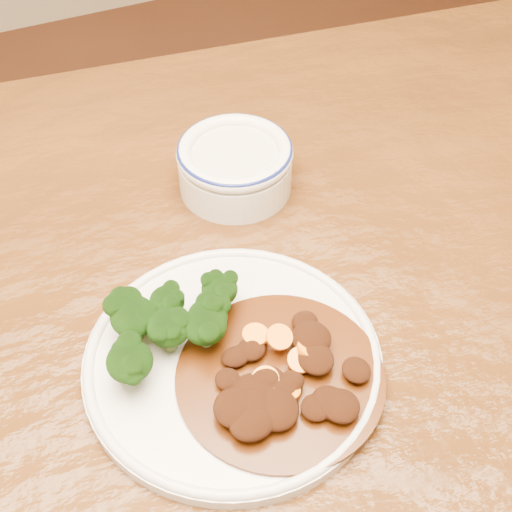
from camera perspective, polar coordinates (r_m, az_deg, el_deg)
name	(u,v)px	position (r m, az deg, el deg)	size (l,w,h in m)	color
dining_table	(197,355)	(0.76, -4.74, -7.93)	(1.60, 1.07, 0.75)	#4E2A0D
dinner_plate	(233,360)	(0.65, -1.87, -8.32)	(0.27, 0.27, 0.02)	silver
broccoli_florets	(172,323)	(0.64, -6.76, -5.36)	(0.14, 0.09, 0.05)	olive
mince_stew	(278,386)	(0.61, 1.75, -10.36)	(0.18, 0.18, 0.03)	#481F07
dip_bowl	(235,164)	(0.79, -1.69, 7.34)	(0.13, 0.13, 0.06)	white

